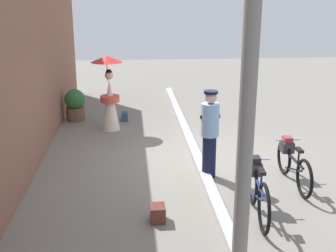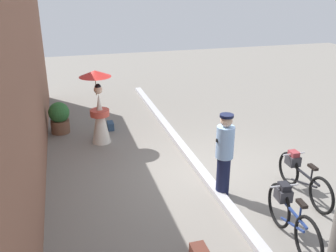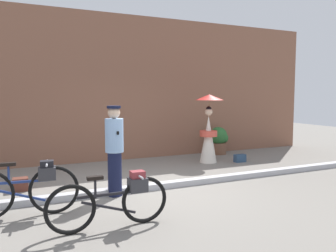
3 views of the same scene
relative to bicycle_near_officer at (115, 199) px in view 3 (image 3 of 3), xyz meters
The scene contains 10 objects.
ground_plane 2.01m from the bicycle_near_officer, 53.04° to the left, with size 30.00×30.00×0.00m, color gray.
building_wall 5.45m from the bicycle_near_officer, 76.82° to the left, with size 14.00×0.40×4.20m, color brown.
sidewalk_curb 2.00m from the bicycle_near_officer, 53.04° to the left, with size 14.00×0.20×0.12m, color #B2B2B7.
bicycle_near_officer is the anchor object (origin of this frame).
bicycle_far_side 1.51m from the bicycle_near_officer, 138.87° to the left, with size 1.72×0.48×0.87m.
person_officer 1.61m from the bicycle_near_officer, 74.82° to the left, with size 0.34×0.38×1.70m.
person_with_parasol 5.09m from the bicycle_near_officer, 43.61° to the left, with size 0.80×0.80×1.91m.
potted_plant_by_door 6.47m from the bicycle_near_officer, 43.95° to the left, with size 0.58×0.57×0.88m.
backpack_on_pavement 2.86m from the bicycle_near_officer, 115.35° to the left, with size 0.29×0.23×0.26m.
backpack_spare 5.48m from the bicycle_near_officer, 34.86° to the left, with size 0.33×0.17×0.22m.
Camera 3 is at (-2.41, -6.10, 1.89)m, focal length 35.72 mm.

